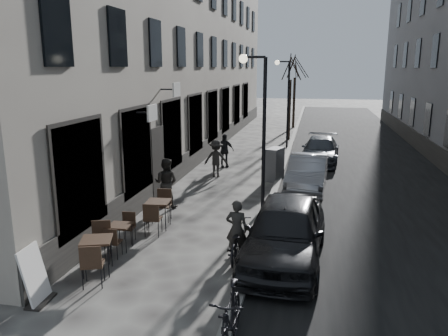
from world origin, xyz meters
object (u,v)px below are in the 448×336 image
(bistro_set_b, at_px, (120,234))
(bistro_set_c, at_px, (158,211))
(tree_near, at_px, (291,68))
(bistro_set_a, at_px, (97,252))
(tree_far, at_px, (295,67))
(sign_board, at_px, (36,280))
(bicycle, at_px, (237,240))
(pedestrian_mid, at_px, (216,159))
(pedestrian_far, at_px, (224,151))
(streetlamp_near, at_px, (259,116))
(utility_cabinet, at_px, (275,164))
(streetlamp_far, at_px, (285,94))
(car_near, at_px, (285,231))
(pedestrian_near, at_px, (166,183))
(moped, at_px, (230,320))
(car_far, at_px, (320,150))
(car_mid, at_px, (307,173))

(bistro_set_b, relative_size, bistro_set_c, 0.82)
(tree_near, height_order, bistro_set_a, tree_near)
(tree_near, xyz_separation_m, tree_far, (0.00, 6.00, 0.00))
(sign_board, xyz_separation_m, bicycle, (3.60, 2.98, -0.02))
(pedestrian_mid, xyz_separation_m, pedestrian_far, (-0.05, 1.97, -0.01))
(streetlamp_near, bearing_deg, tree_near, 89.72)
(tree_far, height_order, utility_cabinet, tree_far)
(bistro_set_c, distance_m, bicycle, 3.09)
(bicycle, distance_m, pedestrian_mid, 8.33)
(streetlamp_far, xyz_separation_m, bistro_set_a, (-3.05, -17.30, -2.65))
(streetlamp_near, distance_m, sign_board, 8.13)
(bicycle, height_order, pedestrian_far, pedestrian_far)
(pedestrian_far, bearing_deg, car_near, -98.28)
(bistro_set_a, height_order, pedestrian_near, pedestrian_near)
(pedestrian_far, bearing_deg, sign_board, -123.54)
(bistro_set_c, bearing_deg, pedestrian_mid, 81.38)
(pedestrian_near, bearing_deg, pedestrian_far, -92.95)
(tree_far, bearing_deg, tree_near, -90.00)
(bicycle, distance_m, moped, 3.75)
(streetlamp_far, distance_m, sign_board, 19.30)
(tree_far, bearing_deg, car_near, -87.46)
(bistro_set_a, distance_m, car_far, 14.35)
(tree_near, xyz_separation_m, car_far, (2.01, -6.90, -4.03))
(streetlamp_near, bearing_deg, moped, -85.95)
(car_near, bearing_deg, bistro_set_a, -157.01)
(bistro_set_b, xyz_separation_m, utility_cabinet, (3.28, 8.08, 0.27))
(streetlamp_near, bearing_deg, sign_board, -118.20)
(tree_near, bearing_deg, streetlamp_near, -90.28)
(utility_cabinet, xyz_separation_m, car_near, (1.00, -7.90, 0.09))
(bistro_set_b, relative_size, sign_board, 1.16)
(bistro_set_a, bearing_deg, pedestrian_far, 67.79)
(moped, bearing_deg, streetlamp_near, 93.19)
(bistro_set_b, relative_size, car_far, 0.32)
(pedestrian_far, relative_size, moped, 0.85)
(tree_near, height_order, car_near, tree_near)
(bicycle, bearing_deg, streetlamp_near, -92.38)
(utility_cabinet, distance_m, pedestrian_far, 3.29)
(tree_far, bearing_deg, bistro_set_c, -96.77)
(car_mid, xyz_separation_m, car_far, (0.52, 5.13, -0.03))
(bistro_set_a, height_order, utility_cabinet, utility_cabinet)
(utility_cabinet, distance_m, pedestrian_near, 5.50)
(streetlamp_near, relative_size, car_far, 1.17)
(sign_board, height_order, utility_cabinet, utility_cabinet)
(streetlamp_near, xyz_separation_m, bicycle, (-0.03, -3.79, -2.70))
(tree_far, height_order, bistro_set_a, tree_far)
(utility_cabinet, bearing_deg, moped, -69.93)
(pedestrian_near, distance_m, car_near, 5.53)
(pedestrian_near, bearing_deg, streetlamp_near, -172.11)
(pedestrian_near, xyz_separation_m, car_near, (4.28, -3.50, -0.07))
(streetlamp_far, bearing_deg, utility_cabinet, -88.72)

